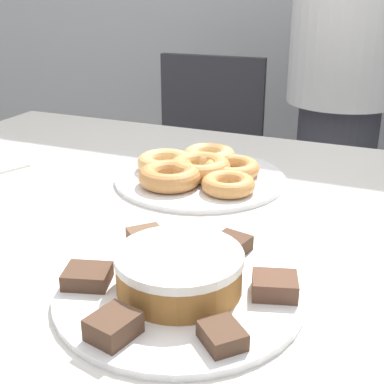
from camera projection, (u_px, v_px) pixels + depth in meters
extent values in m
cube|color=silver|center=(208.00, 219.00, 0.95)|extent=(1.57, 1.01, 0.03)
cylinder|color=silver|center=(48.00, 237.00, 1.74)|extent=(0.06, 0.06, 0.74)
cylinder|color=#383842|center=(329.00, 213.00, 1.87)|extent=(0.26, 0.26, 0.78)
cylinder|color=silver|center=(351.00, 0.00, 1.61)|extent=(0.35, 0.35, 0.62)
cylinder|color=black|center=(193.00, 295.00, 2.08)|extent=(0.44, 0.44, 0.01)
cylinder|color=#262626|center=(193.00, 245.00, 2.00)|extent=(0.06, 0.06, 0.42)
cube|color=#2D2D33|center=(193.00, 188.00, 1.91)|extent=(0.46, 0.46, 0.04)
cube|color=#2D2D33|center=(212.00, 113.00, 2.01)|extent=(0.40, 0.05, 0.42)
cylinder|color=white|center=(179.00, 292.00, 0.70)|extent=(0.33, 0.33, 0.01)
cylinder|color=white|center=(200.00, 178.00, 1.09)|extent=(0.35, 0.35, 0.01)
cylinder|color=#9E662D|center=(179.00, 275.00, 0.69)|extent=(0.16, 0.16, 0.04)
cylinder|color=white|center=(179.00, 257.00, 0.68)|extent=(0.17, 0.17, 0.01)
cube|color=brown|center=(148.00, 240.00, 0.79)|extent=(0.08, 0.08, 0.03)
cube|color=#513828|center=(87.00, 276.00, 0.70)|extent=(0.07, 0.06, 0.02)
cube|color=#513828|center=(113.00, 326.00, 0.60)|extent=(0.06, 0.06, 0.03)
cube|color=#513828|center=(222.00, 335.00, 0.59)|extent=(0.06, 0.06, 0.02)
cube|color=brown|center=(275.00, 286.00, 0.68)|extent=(0.07, 0.06, 0.02)
cube|color=#513828|center=(230.00, 245.00, 0.78)|extent=(0.06, 0.07, 0.02)
torus|color=#D18E4C|center=(200.00, 167.00, 1.08)|extent=(0.12, 0.12, 0.04)
torus|color=#E5AD66|center=(165.00, 162.00, 1.12)|extent=(0.12, 0.12, 0.03)
torus|color=#C68447|center=(170.00, 176.00, 1.03)|extent=(0.12, 0.12, 0.04)
torus|color=#D18E4C|center=(228.00, 184.00, 1.00)|extent=(0.10, 0.10, 0.03)
torus|color=#D18E4C|center=(232.00, 168.00, 1.09)|extent=(0.11, 0.11, 0.03)
torus|color=#E5AD66|center=(209.00, 156.00, 1.15)|extent=(0.11, 0.11, 0.04)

